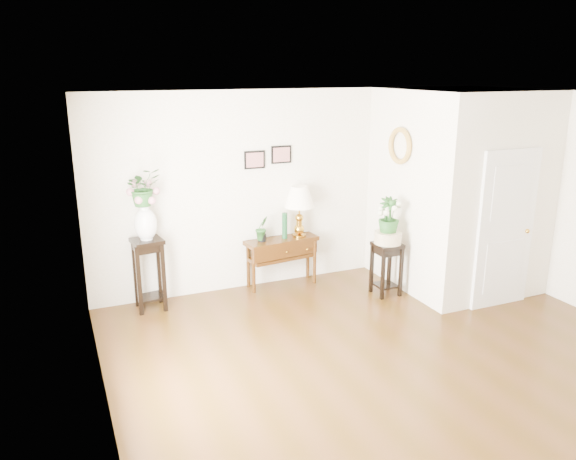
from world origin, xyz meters
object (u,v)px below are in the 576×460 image
table_lamp (299,213)px  plant_stand_b (386,269)px  plant_stand_a (149,274)px  console_table (282,262)px

table_lamp → plant_stand_b: 1.46m
table_lamp → plant_stand_a: (-2.19, -0.09, -0.58)m
console_table → plant_stand_a: plant_stand_a is taller
plant_stand_b → table_lamp: bearing=136.6°
console_table → table_lamp: bearing=-6.9°
console_table → plant_stand_a: bearing=175.8°
plant_stand_a → plant_stand_b: plant_stand_a is taller
table_lamp → plant_stand_b: bearing=-43.4°
console_table → table_lamp: (0.28, 0.00, 0.71)m
console_table → plant_stand_b: 1.50m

